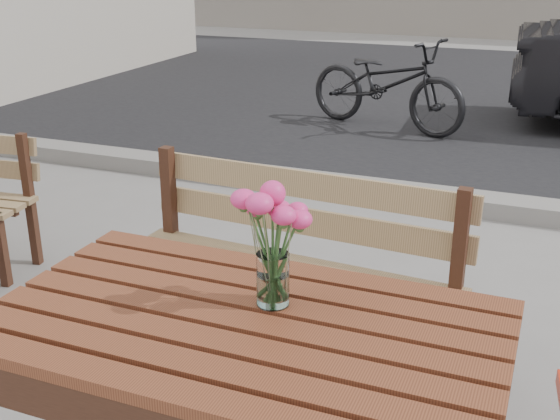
# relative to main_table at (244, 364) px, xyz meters

# --- Properties ---
(street) EXTENTS (30.00, 8.12, 0.12)m
(street) POSITION_rel_main_table_xyz_m (-0.06, 5.24, -0.64)
(street) COLOR black
(street) RESTS_ON ground
(main_table) EXTENTS (1.31, 0.77, 0.80)m
(main_table) POSITION_rel_main_table_xyz_m (0.00, 0.00, 0.00)
(main_table) COLOR #562916
(main_table) RESTS_ON ground
(main_bench) EXTENTS (1.44, 0.51, 0.88)m
(main_bench) POSITION_rel_main_table_xyz_m (-0.25, 1.04, -0.14)
(main_bench) COLOR olive
(main_bench) RESTS_ON ground
(main_vase) EXTENTS (0.18, 0.18, 0.34)m
(main_vase) POSITION_rel_main_table_xyz_m (0.04, 0.10, 0.34)
(main_vase) COLOR white
(main_vase) RESTS_ON main_table
(bicycle) EXTENTS (1.77, 1.07, 0.88)m
(bicycle) POSITION_rel_main_table_xyz_m (-0.87, 5.21, -0.23)
(bicycle) COLOR black
(bicycle) RESTS_ON ground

